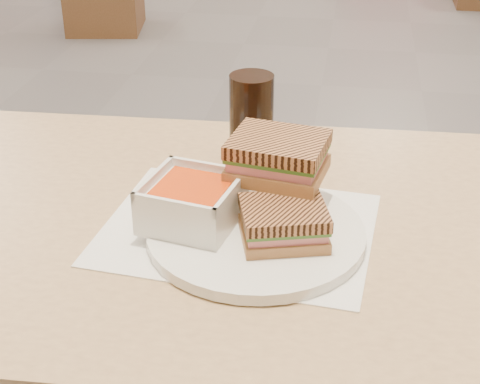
% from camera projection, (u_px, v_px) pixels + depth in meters
% --- Properties ---
extents(main_table, '(1.23, 0.75, 0.75)m').
position_uv_depth(main_table, '(158.00, 278.00, 1.10)').
color(main_table, tan).
rests_on(main_table, ground).
extents(tray_liner, '(0.40, 0.32, 0.00)m').
position_uv_depth(tray_liner, '(238.00, 229.00, 1.01)').
color(tray_liner, white).
rests_on(tray_liner, main_table).
extents(plate, '(0.30, 0.30, 0.02)m').
position_uv_depth(plate, '(256.00, 233.00, 0.98)').
color(plate, white).
rests_on(plate, tray_liner).
extents(soup_bowl, '(0.14, 0.14, 0.06)m').
position_uv_depth(soup_bowl, '(192.00, 204.00, 0.98)').
color(soup_bowl, white).
rests_on(soup_bowl, plate).
extents(panini_lower, '(0.13, 0.12, 0.05)m').
position_uv_depth(panini_lower, '(284.00, 223.00, 0.94)').
color(panini_lower, '#B8804E').
rests_on(panini_lower, plate).
extents(panini_upper, '(0.15, 0.13, 0.06)m').
position_uv_depth(panini_upper, '(278.00, 157.00, 0.99)').
color(panini_upper, '#B8804E').
rests_on(panini_upper, panini_lower).
extents(cola_glass, '(0.07, 0.07, 0.15)m').
position_uv_depth(cola_glass, '(251.00, 121.00, 1.15)').
color(cola_glass, black).
rests_on(cola_glass, main_table).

